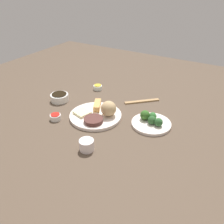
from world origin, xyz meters
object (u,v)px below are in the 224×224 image
at_px(main_plate, 96,116).
at_px(teacup, 87,145).
at_px(broccoli_plate, 151,124).
at_px(soy_sauce_bowl, 60,98).
at_px(sauce_ramekin_sweet_and_sour, 56,117).
at_px(chopsticks_pair, 142,101).
at_px(sauce_ramekin_hot_mustard, 98,88).

distance_m(main_plate, teacup, 0.26).
bearing_deg(broccoli_plate, soy_sauce_bowl, -86.25).
xyz_separation_m(sauce_ramekin_sweet_and_sour, teacup, (0.11, 0.27, 0.01)).
distance_m(main_plate, sauce_ramekin_sweet_and_sour, 0.20).
relative_size(broccoli_plate, chopsticks_pair, 0.94).
bearing_deg(sauce_ramekin_hot_mustard, sauce_ramekin_sweet_and_sour, 1.84).
distance_m(broccoli_plate, chopsticks_pair, 0.24).
distance_m(sauce_ramekin_hot_mustard, chopsticks_pair, 0.31).
height_order(sauce_ramekin_sweet_and_sour, teacup, teacup).
bearing_deg(main_plate, sauce_ramekin_hot_mustard, -148.26).
xyz_separation_m(teacup, chopsticks_pair, (-0.50, 0.02, -0.02)).
distance_m(sauce_ramekin_sweet_and_sour, sauce_ramekin_hot_mustard, 0.40).
height_order(main_plate, sauce_ramekin_hot_mustard, sauce_ramekin_hot_mustard).
xyz_separation_m(soy_sauce_bowl, sauce_ramekin_sweet_and_sour, (0.16, 0.12, -0.01)).
bearing_deg(soy_sauce_bowl, broccoli_plate, 93.75).
xyz_separation_m(broccoli_plate, sauce_ramekin_hot_mustard, (-0.20, -0.44, 0.01)).
xyz_separation_m(sauce_ramekin_sweet_and_sour, chopsticks_pair, (-0.39, 0.30, -0.01)).
bearing_deg(chopsticks_pair, teacup, -2.70).
relative_size(main_plate, teacup, 4.28).
distance_m(main_plate, broccoli_plate, 0.28).
height_order(soy_sauce_bowl, sauce_ramekin_sweet_and_sour, soy_sauce_bowl).
distance_m(main_plate, soy_sauce_bowl, 0.28).
bearing_deg(broccoli_plate, main_plate, -74.05).
height_order(broccoli_plate, teacup, teacup).
height_order(soy_sauce_bowl, sauce_ramekin_hot_mustard, soy_sauce_bowl).
xyz_separation_m(main_plate, soy_sauce_bowl, (-0.04, -0.28, 0.01)).
relative_size(broccoli_plate, sauce_ramekin_hot_mustard, 3.54).
distance_m(teacup, chopsticks_pair, 0.50).
xyz_separation_m(main_plate, sauce_ramekin_sweet_and_sour, (0.12, -0.16, 0.01)).
xyz_separation_m(main_plate, sauce_ramekin_hot_mustard, (-0.28, -0.17, 0.01)).
height_order(sauce_ramekin_hot_mustard, teacup, teacup).
height_order(sauce_ramekin_sweet_and_sour, chopsticks_pair, sauce_ramekin_sweet_and_sour).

